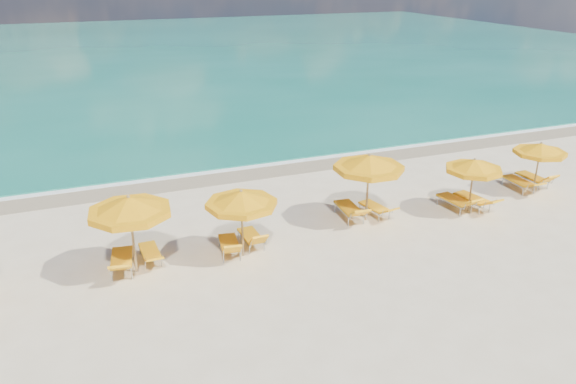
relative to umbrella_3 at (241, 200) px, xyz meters
name	(u,v)px	position (x,y,z in m)	size (l,w,h in m)	color
ground_plane	(304,239)	(2.35, 0.41, -2.01)	(120.00, 120.00, 0.00)	beige
ocean	(130,54)	(2.35, 48.41, -2.01)	(120.00, 80.00, 0.30)	#126A56
wet_sand_band	(241,172)	(2.35, 7.81, -2.01)	(120.00, 2.60, 0.01)	tan
foam_line	(236,166)	(2.35, 8.61, -2.01)	(120.00, 1.20, 0.03)	white
whitecap_near	(91,132)	(-3.65, 17.41, -2.01)	(14.00, 0.36, 0.05)	white
whitecap_far	(276,90)	(10.35, 24.41, -2.01)	(18.00, 0.30, 0.05)	white
umbrella_2	(129,207)	(-3.40, 0.26, 0.19)	(3.14, 3.14, 2.58)	#A88854
umbrella_3	(241,200)	(0.00, 0.00, 0.00)	(2.68, 2.68, 2.36)	#A88854
umbrella_4	(369,164)	(5.14, 0.98, 0.23)	(3.44, 3.44, 2.63)	#A88854
umbrella_5	(474,166)	(9.24, 0.21, -0.15)	(2.58, 2.58, 2.18)	#A88854
umbrella_6	(540,149)	(13.18, 0.93, -0.16)	(2.30, 2.30, 2.17)	#A88854
lounger_2_left	(122,264)	(-3.80, 0.45, -1.77)	(0.94, 2.07, 0.84)	#A5A8AD
lounger_2_right	(150,256)	(-2.89, 0.76, -1.81)	(0.60, 1.74, 0.63)	#A5A8AD
lounger_3_left	(230,248)	(-0.38, 0.27, -1.79)	(0.85, 1.84, 0.84)	#A5A8AD
lounger_3_right	(251,240)	(0.48, 0.56, -1.79)	(0.62, 1.70, 0.84)	#A5A8AD
lounger_4_left	(349,213)	(4.60, 1.30, -1.76)	(0.82, 2.07, 0.87)	#A5A8AD
lounger_4_right	(375,211)	(5.65, 1.19, -1.80)	(0.87, 1.82, 0.69)	#A5A8AD
lounger_5_left	(455,204)	(8.85, 0.54, -1.78)	(0.82, 1.96, 0.85)	#A5A8AD
lounger_5_right	(473,202)	(9.60, 0.41, -1.78)	(0.93, 2.05, 0.77)	#A5A8AD
lounger_6_left	(519,185)	(12.66, 1.24, -1.78)	(0.70, 1.99, 0.74)	#A5A8AD
lounger_6_right	(533,181)	(13.56, 1.40, -1.78)	(0.68, 1.89, 0.86)	#A5A8AD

